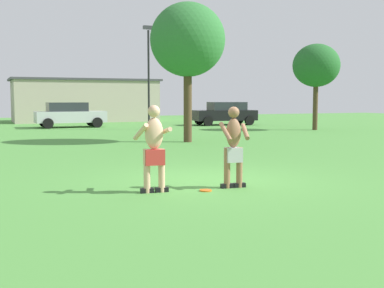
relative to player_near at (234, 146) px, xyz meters
name	(u,v)px	position (x,y,z in m)	size (l,w,h in m)	color
ground_plane	(210,181)	(-0.07, 1.01, -0.88)	(80.00, 80.00, 0.00)	#4C8E3D
player_near	(234,146)	(0.00, 0.00, 0.00)	(0.62, 0.58, 1.68)	black
player_in_red	(154,146)	(-1.67, 0.15, 0.03)	(0.63, 0.62, 1.71)	black
frisbee	(206,190)	(-0.68, -0.12, -0.87)	(0.25, 0.25, 0.03)	orange
car_black_mid_lot	(225,113)	(10.57, 21.79, -0.05)	(4.43, 2.30, 1.58)	black
car_silver_far_end	(70,114)	(0.22, 22.98, -0.05)	(4.34, 2.10, 1.58)	silver
lamp_post	(149,67)	(4.16, 18.83, 2.78)	(0.60, 0.24, 6.00)	black
outbuilding_behind_lot	(85,100)	(2.67, 31.03, 0.80)	(11.34, 5.43, 3.35)	#B2A893
tree_left_field	(316,66)	(13.03, 14.93, 2.82)	(2.70, 2.70, 4.96)	#4C3823
tree_behind_players	(188,40)	(3.19, 10.38, 3.36)	(3.13, 3.13, 5.81)	#4C3823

